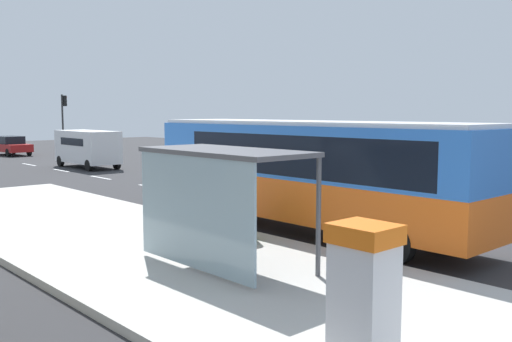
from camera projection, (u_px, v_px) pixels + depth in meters
name	position (u px, v px, depth m)	size (l,w,h in m)	color
ground_plane	(147.00, 188.00, 26.07)	(56.00, 92.00, 0.04)	#2D2D30
sidewalk_platform	(183.00, 261.00, 12.95)	(6.20, 30.00, 0.18)	beige
lane_stripe_seg_1	(452.00, 242.00, 15.20)	(0.16, 2.20, 0.01)	silver
lane_stripe_seg_2	(313.00, 216.00, 18.88)	(0.16, 2.20, 0.01)	silver
lane_stripe_seg_3	(219.00, 199.00, 22.56)	(0.16, 2.20, 0.01)	silver
lane_stripe_seg_4	(152.00, 187.00, 26.24)	(0.16, 2.20, 0.01)	silver
lane_stripe_seg_5	(101.00, 178.00, 29.92)	(0.16, 2.20, 0.01)	silver
lane_stripe_seg_6	(61.00, 170.00, 33.60)	(0.16, 2.20, 0.01)	silver
lane_stripe_seg_7	(29.00, 165.00, 37.28)	(0.16, 2.20, 0.01)	silver
bus	(308.00, 169.00, 16.25)	(2.55, 11.01, 3.21)	orange
white_van	(87.00, 146.00, 35.13)	(2.05, 5.21, 2.30)	white
sedan_near	(10.00, 145.00, 45.43)	(2.04, 4.49, 1.52)	#A51919
ticket_machine	(364.00, 300.00, 6.97)	(0.66, 0.76, 1.94)	silver
recycling_bin_green	(246.00, 222.00, 14.58)	(0.52, 0.52, 0.95)	green
recycling_bin_orange	(229.00, 218.00, 15.10)	(0.52, 0.52, 0.95)	orange
recycling_bin_blue	(213.00, 215.00, 15.61)	(0.52, 0.52, 0.95)	blue
traffic_light_near_side	(64.00, 115.00, 45.13)	(0.49, 0.28, 4.82)	#2D2D2D
bus_shelter	(213.00, 178.00, 11.87)	(1.80, 4.00, 2.50)	#4C4C51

